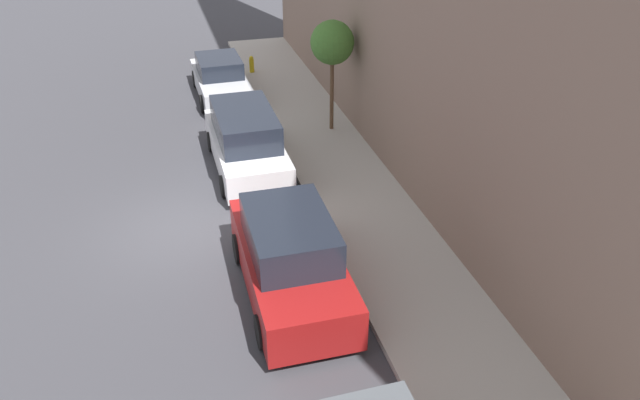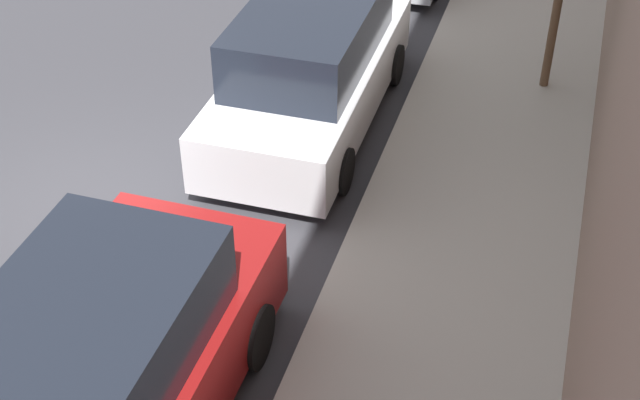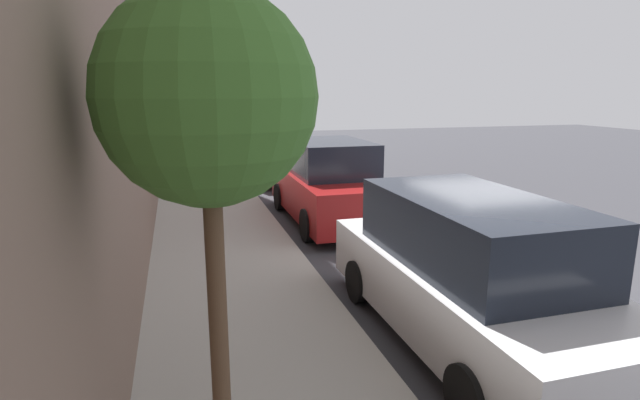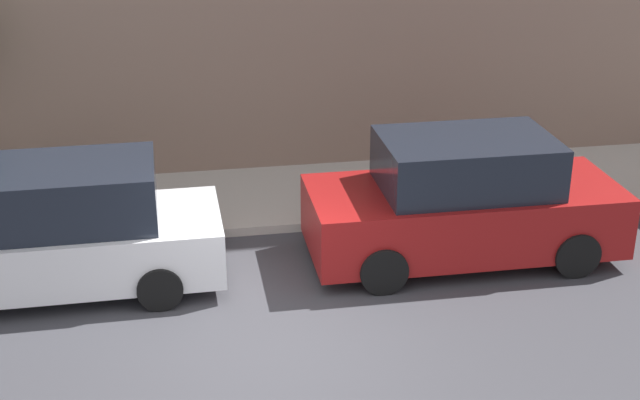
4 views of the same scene
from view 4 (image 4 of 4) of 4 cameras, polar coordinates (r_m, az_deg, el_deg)
The scene contains 4 objects.
ground_plane at distance 11.78m, azimuth -3.29°, elevation -9.52°, with size 60.00×60.00×0.00m, color #38383D.
sidewalk at distance 16.07m, azimuth -5.44°, elevation -0.01°, with size 2.77×32.00×0.15m.
parked_suv_second at distance 13.91m, azimuth 9.18°, elevation -0.14°, with size 2.08×4.81×1.98m.
parked_minivan_third at distance 13.38m, azimuth -16.94°, elevation -1.89°, with size 2.02×4.91×1.90m.
Camera 4 is at (-9.88, 1.08, 6.33)m, focal length 50.00 mm.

